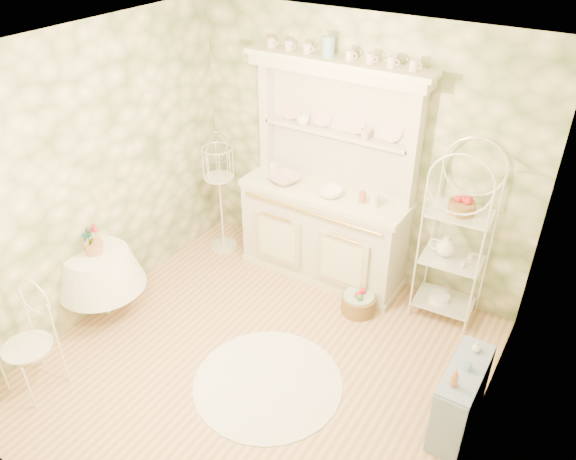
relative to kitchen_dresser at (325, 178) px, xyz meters
The scene contains 22 objects.
floor 1.91m from the kitchen_dresser, 82.50° to the right, with size 3.60×3.60×0.00m, color tan.
ceiling 2.18m from the kitchen_dresser, 82.50° to the right, with size 3.60×3.60×0.00m, color white.
wall_left 2.22m from the kitchen_dresser, 136.47° to the right, with size 3.60×3.60×0.00m, color beige.
wall_right 2.52m from the kitchen_dresser, 37.23° to the right, with size 3.60×3.60×0.00m, color beige.
wall_back 0.40m from the kitchen_dresser, 54.46° to the left, with size 3.60×3.60×0.00m, color beige.
wall_front 3.33m from the kitchen_dresser, 86.55° to the right, with size 3.60×3.60×0.00m, color beige.
kitchen_dresser is the anchor object (origin of this frame).
bakers_rack 1.37m from the kitchen_dresser, ahead, with size 0.59×0.42×1.89m, color white.
side_shelf 2.40m from the kitchen_dresser, 33.03° to the right, with size 0.26×0.71×0.61m, color #7E8FB4.
round_table 2.40m from the kitchen_dresser, 130.47° to the right, with size 0.68×0.68×0.75m, color white.
cafe_chair 3.05m from the kitchen_dresser, 114.61° to the right, with size 0.45×0.45×0.99m, color white.
birdcage_stand 1.31m from the kitchen_dresser, behind, with size 0.32×0.32×1.34m, color white.
floor_basket 1.28m from the kitchen_dresser, 31.79° to the right, with size 0.31×0.31×0.20m, color olive.
lace_rug 2.05m from the kitchen_dresser, 76.62° to the right, with size 1.28×1.28×0.01m, color white.
bowl_floral 0.47m from the kitchen_dresser, behind, with size 0.32×0.32×0.08m, color white.
bowl_white 0.18m from the kitchen_dresser, 35.83° to the right, with size 0.25×0.25×0.08m, color white.
cup_left 0.61m from the kitchen_dresser, 156.09° to the left, with size 0.13×0.13×0.10m, color white.
cup_right 0.59m from the kitchen_dresser, 26.38° to the left, with size 0.10×0.10×0.10m, color white.
potted_geranium 2.31m from the kitchen_dresser, 130.03° to the right, with size 0.15×0.10×0.29m, color #3F7238.
bottle_amber 2.38m from the kitchen_dresser, 37.87° to the right, with size 0.06×0.06×0.15m, color #AE623F.
bottle_blue 2.30m from the kitchen_dresser, 33.22° to the right, with size 0.05×0.05×0.10m, color #77A2BC.
bottle_glass 2.19m from the kitchen_dresser, 28.24° to the right, with size 0.07×0.07×0.09m, color silver.
Camera 1 is at (2.12, -2.89, 3.67)m, focal length 35.00 mm.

